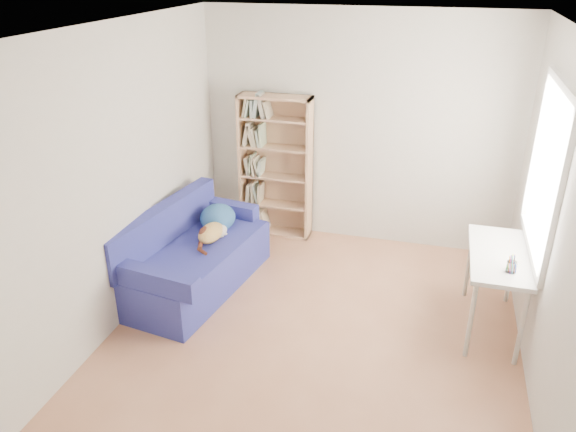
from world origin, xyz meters
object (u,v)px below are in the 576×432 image
Objects in this scene: bookshelf at (276,172)px; desk at (498,262)px; sofa at (194,256)px; pen_cup at (512,266)px.

bookshelf is 2.74m from desk.
pen_cup reaches higher than sofa.
bookshelf is at bearing 146.40° from pen_cup.
desk is (2.85, 0.04, 0.34)m from sofa.
sofa is 2.87m from desk.
sofa is 1.10× the size of bookshelf.
sofa is at bearing 174.92° from pen_cup.
bookshelf reaches higher than pen_cup.
bookshelf is 1.56× the size of desk.
pen_cup is at bearing 3.59° from sofa.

